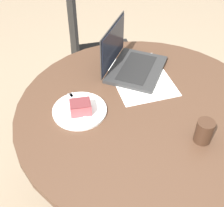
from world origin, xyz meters
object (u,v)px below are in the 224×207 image
object	(u,v)px
plate	(80,110)
laptop	(131,63)
chair	(93,53)
coffee_glass	(204,131)

from	to	relation	value
plate	laptop	size ratio (longest dim) A/B	0.60
chair	laptop	xyz separation A→B (m)	(0.52, 0.15, 0.26)
plate	laptop	world-z (taller)	laptop
chair	plate	bearing A→B (deg)	-14.36
chair	coffee_glass	size ratio (longest dim) A/B	10.03
coffee_glass	laptop	xyz separation A→B (m)	(-0.50, -0.19, -0.01)
chair	plate	distance (m)	0.83
plate	coffee_glass	xyz separation A→B (m)	(0.23, 0.47, 0.04)
plate	coffee_glass	world-z (taller)	coffee_glass
chair	laptop	distance (m)	0.60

